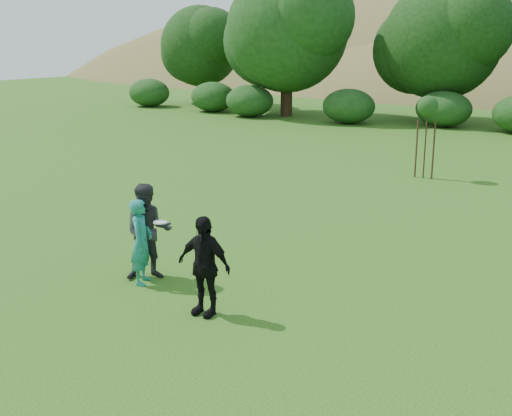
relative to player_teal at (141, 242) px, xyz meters
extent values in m
plane|color=#19470C|center=(1.00, -0.40, -0.85)|extent=(120.00, 120.00, 0.00)
imported|color=#1C7E70|center=(0.00, 0.00, 0.00)|extent=(0.63, 0.74, 1.71)
imported|color=#2A292C|center=(-0.05, 0.27, 0.13)|extent=(1.20, 1.19, 1.96)
imported|color=black|center=(1.93, -0.53, 0.04)|extent=(1.07, 0.48, 1.79)
cylinder|color=white|center=(0.42, 0.10, 0.44)|extent=(0.27, 0.27, 0.03)
cylinder|color=#372315|center=(1.47, 12.74, 0.40)|extent=(0.05, 0.05, 2.50)
sphere|color=#204819|center=(1.47, 12.74, 1.65)|extent=(0.70, 0.70, 0.70)
cylinder|color=#3F2818|center=(1.17, 12.74, 0.15)|extent=(0.06, 0.06, 2.00)
cylinder|color=#362215|center=(1.77, 12.74, 0.15)|extent=(0.06, 0.06, 2.00)
ellipsoid|color=olive|center=(-24.00, 69.60, -12.95)|extent=(110.00, 70.00, 44.00)
ellipsoid|color=olive|center=(-4.00, 57.60, -8.55)|extent=(80.00, 50.00, 28.00)
cylinder|color=#3A2616|center=(-21.00, 29.60, 0.46)|extent=(0.65, 0.65, 2.62)
sphere|color=#194214|center=(-21.00, 29.60, 3.37)|extent=(5.80, 5.80, 5.80)
cylinder|color=#3A2616|center=(-12.00, 26.60, 0.72)|extent=(0.73, 0.73, 3.15)
sphere|color=#194214|center=(-12.00, 26.60, 4.38)|extent=(7.54, 7.54, 7.54)
cylinder|color=#3A2616|center=(-3.00, 28.60, 0.55)|extent=(0.68, 0.68, 2.80)
sphere|color=#194214|center=(-3.00, 28.60, 3.80)|extent=(6.73, 6.73, 6.73)
camera|label=1|loc=(8.32, -8.88, 3.83)|focal=45.00mm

